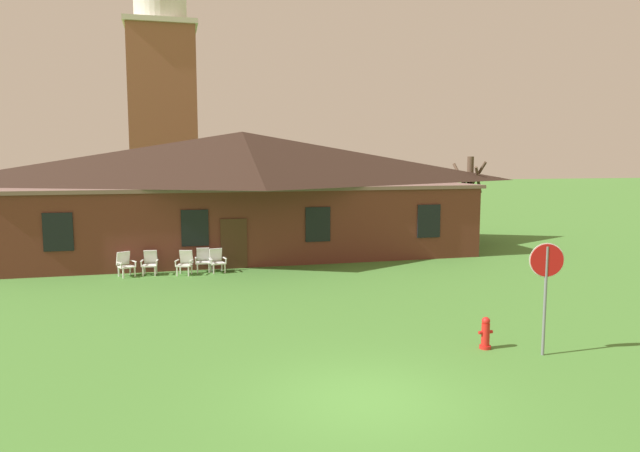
{
  "coord_description": "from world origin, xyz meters",
  "views": [
    {
      "loc": [
        -3.54,
        -10.16,
        4.64
      ],
      "look_at": [
        1.28,
        8.6,
        2.35
      ],
      "focal_mm": 32.84,
      "sensor_mm": 36.0,
      "label": 1
    }
  ],
  "objects_px": {
    "lawn_chair_left_end": "(185,262)",
    "fire_hydrant": "(486,334)",
    "lawn_chair_near_door": "(150,262)",
    "lawn_chair_right_end": "(217,260)",
    "lawn_chair_by_porch": "(125,264)",
    "lawn_chair_middle": "(203,259)",
    "stop_sign": "(546,276)"
  },
  "relations": [
    {
      "from": "lawn_chair_middle",
      "to": "lawn_chair_by_porch",
      "type": "bearing_deg",
      "value": -175.95
    },
    {
      "from": "lawn_chair_by_porch",
      "to": "lawn_chair_near_door",
      "type": "relative_size",
      "value": 1.0
    },
    {
      "from": "stop_sign",
      "to": "lawn_chair_left_end",
      "type": "bearing_deg",
      "value": 123.64
    },
    {
      "from": "lawn_chair_right_end",
      "to": "fire_hydrant",
      "type": "bearing_deg",
      "value": -63.71
    },
    {
      "from": "lawn_chair_right_end",
      "to": "fire_hydrant",
      "type": "xyz_separation_m",
      "value": [
        5.57,
        -11.28,
        -0.12
      ]
    },
    {
      "from": "lawn_chair_right_end",
      "to": "lawn_chair_by_porch",
      "type": "bearing_deg",
      "value": 178.66
    },
    {
      "from": "lawn_chair_middle",
      "to": "fire_hydrant",
      "type": "height_order",
      "value": "lawn_chair_middle"
    },
    {
      "from": "lawn_chair_near_door",
      "to": "lawn_chair_right_end",
      "type": "bearing_deg",
      "value": -3.68
    },
    {
      "from": "lawn_chair_middle",
      "to": "stop_sign",
      "type": "bearing_deg",
      "value": -59.8
    },
    {
      "from": "lawn_chair_by_porch",
      "to": "lawn_chair_near_door",
      "type": "distance_m",
      "value": 0.94
    },
    {
      "from": "lawn_chair_left_end",
      "to": "lawn_chair_right_end",
      "type": "relative_size",
      "value": 1.0
    },
    {
      "from": "stop_sign",
      "to": "lawn_chair_by_porch",
      "type": "height_order",
      "value": "stop_sign"
    },
    {
      "from": "stop_sign",
      "to": "lawn_chair_right_end",
      "type": "height_order",
      "value": "stop_sign"
    },
    {
      "from": "lawn_chair_by_porch",
      "to": "lawn_chair_right_end",
      "type": "bearing_deg",
      "value": -1.34
    },
    {
      "from": "lawn_chair_middle",
      "to": "fire_hydrant",
      "type": "distance_m",
      "value": 13.09
    },
    {
      "from": "stop_sign",
      "to": "lawn_chair_by_porch",
      "type": "bearing_deg",
      "value": 130.05
    },
    {
      "from": "lawn_chair_middle",
      "to": "fire_hydrant",
      "type": "xyz_separation_m",
      "value": [
        6.11,
        -11.58,
        -0.12
      ]
    },
    {
      "from": "stop_sign",
      "to": "lawn_chair_right_end",
      "type": "bearing_deg",
      "value": 118.9
    },
    {
      "from": "lawn_chair_by_porch",
      "to": "lawn_chair_middle",
      "type": "bearing_deg",
      "value": 4.05
    },
    {
      "from": "lawn_chair_right_end",
      "to": "lawn_chair_left_end",
      "type": "bearing_deg",
      "value": -173.04
    },
    {
      "from": "fire_hydrant",
      "to": "stop_sign",
      "type": "bearing_deg",
      "value": -35.12
    },
    {
      "from": "lawn_chair_left_end",
      "to": "lawn_chair_middle",
      "type": "distance_m",
      "value": 0.86
    },
    {
      "from": "lawn_chair_near_door",
      "to": "lawn_chair_left_end",
      "type": "xyz_separation_m",
      "value": [
        1.35,
        -0.32,
        0.0
      ]
    },
    {
      "from": "lawn_chair_by_porch",
      "to": "lawn_chair_left_end",
      "type": "height_order",
      "value": "same"
    },
    {
      "from": "lawn_chair_by_porch",
      "to": "fire_hydrant",
      "type": "relative_size",
      "value": 1.21
    },
    {
      "from": "lawn_chair_near_door",
      "to": "lawn_chair_right_end",
      "type": "relative_size",
      "value": 1.0
    },
    {
      "from": "lawn_chair_by_porch",
      "to": "fire_hydrant",
      "type": "distance_m",
      "value": 14.57
    },
    {
      "from": "stop_sign",
      "to": "lawn_chair_middle",
      "type": "distance_m",
      "value": 14.34
    },
    {
      "from": "lawn_chair_left_end",
      "to": "lawn_chair_right_end",
      "type": "height_order",
      "value": "same"
    },
    {
      "from": "lawn_chair_left_end",
      "to": "fire_hydrant",
      "type": "distance_m",
      "value": 13.06
    },
    {
      "from": "fire_hydrant",
      "to": "lawn_chair_right_end",
      "type": "bearing_deg",
      "value": 116.29
    },
    {
      "from": "lawn_chair_by_porch",
      "to": "lawn_chair_right_end",
      "type": "height_order",
      "value": "same"
    }
  ]
}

